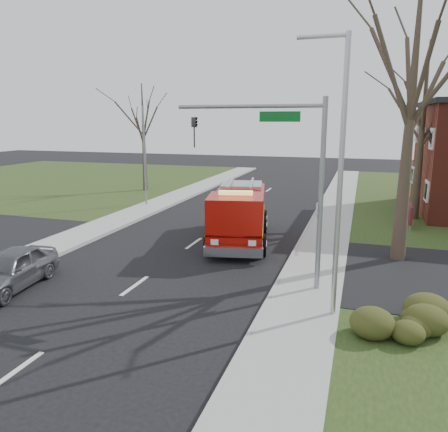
% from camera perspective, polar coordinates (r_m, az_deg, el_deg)
% --- Properties ---
extents(ground, '(120.00, 120.00, 0.00)m').
position_cam_1_polar(ground, '(16.76, -11.58, -8.94)').
color(ground, black).
rests_on(ground, ground).
extents(sidewalk_right, '(2.40, 80.00, 0.15)m').
position_cam_1_polar(sidewalk_right, '(14.90, 10.20, -11.37)').
color(sidewalk_right, gray).
rests_on(sidewalk_right, ground).
extents(sidewalk_left, '(2.40, 80.00, 0.15)m').
position_cam_1_polar(sidewalk_left, '(20.38, -27.10, -6.00)').
color(sidewalk_left, gray).
rests_on(sidewalk_left, ground).
extents(health_center_sign, '(0.12, 2.00, 1.40)m').
position_cam_1_polar(health_center_sign, '(26.70, 23.09, 0.28)').
color(health_center_sign, '#54131D').
rests_on(health_center_sign, ground).
extents(hedge_corner, '(2.80, 2.00, 0.90)m').
position_cam_1_polar(hedge_corner, '(13.74, 21.60, -11.89)').
color(hedge_corner, '#2D3312').
rests_on(hedge_corner, lawn_right).
extents(bare_tree_near, '(6.00, 6.00, 12.00)m').
position_cam_1_polar(bare_tree_near, '(19.68, 23.45, 15.46)').
color(bare_tree_near, '#3A3022').
rests_on(bare_tree_near, ground).
extents(bare_tree_far, '(5.25, 5.25, 10.50)m').
position_cam_1_polar(bare_tree_far, '(28.74, 24.63, 12.23)').
color(bare_tree_far, '#3A3022').
rests_on(bare_tree_far, ground).
extents(bare_tree_left, '(4.50, 4.50, 9.00)m').
position_cam_1_polar(bare_tree_left, '(37.99, -10.52, 11.51)').
color(bare_tree_left, '#3A3022').
rests_on(bare_tree_left, ground).
extents(traffic_signal_mast, '(5.29, 0.18, 6.80)m').
position_cam_1_polar(traffic_signal_mast, '(15.34, 7.92, 7.34)').
color(traffic_signal_mast, gray).
rests_on(traffic_signal_mast, ground).
extents(streetlight_pole, '(1.48, 0.16, 8.40)m').
position_cam_1_polar(streetlight_pole, '(13.16, 14.73, 5.54)').
color(streetlight_pole, '#B7BABF').
rests_on(streetlight_pole, ground).
extents(utility_pole_far, '(0.14, 0.14, 7.00)m').
position_cam_1_polar(utility_pole_far, '(31.29, -10.33, 7.58)').
color(utility_pole_far, gray).
rests_on(utility_pole_far, ground).
extents(fire_engine, '(4.05, 7.72, 2.96)m').
position_cam_1_polar(fire_engine, '(21.95, 1.96, 0.07)').
color(fire_engine, '#AC0E07').
rests_on(fire_engine, ground).
extents(parked_car_maroon, '(2.23, 4.46, 1.46)m').
position_cam_1_polar(parked_car_maroon, '(17.77, -26.20, -6.27)').
color(parked_car_maroon, '#4D4F53').
rests_on(parked_car_maroon, ground).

